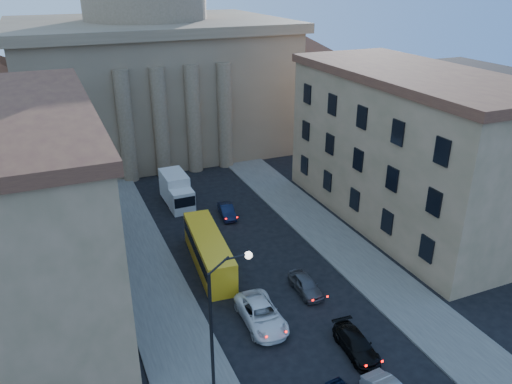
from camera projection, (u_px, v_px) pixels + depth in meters
sidewalk_left at (159, 298)px, 37.82m from camera, size 5.00×60.00×0.15m
sidewalk_right at (349, 253)px, 43.95m from camera, size 5.00×60.00×0.15m
church at (150, 59)px, 67.61m from camera, size 68.02×28.76×36.60m
building_left at (18, 209)px, 35.14m from camera, size 11.60×26.60×14.70m
building_right at (408, 148)px, 47.41m from camera, size 11.60×26.60×14.70m
street_lamp at (220, 313)px, 27.86m from camera, size 2.62×0.44×8.83m
car_left_mid at (261, 314)px, 34.93m from camera, size 2.72×5.55×1.52m
car_right_mid at (356, 344)px, 32.35m from camera, size 2.02×4.36×1.23m
car_right_far at (306, 285)px, 38.41m from camera, size 1.65×3.90×1.32m
car_right_distant at (227, 211)px, 50.34m from camera, size 1.79×3.85×1.22m
city_bus at (209, 250)px, 41.50m from camera, size 3.19×10.18×2.82m
box_truck at (177, 191)px, 52.71m from camera, size 2.42×5.95×3.25m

